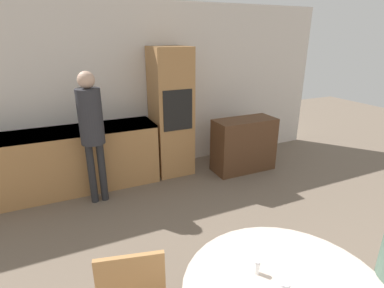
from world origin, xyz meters
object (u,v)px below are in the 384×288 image
at_px(sideboard, 244,145).
at_px(cup, 284,288).
at_px(oven_unit, 171,113).
at_px(person_standing, 91,124).

height_order(sideboard, cup, sideboard).
relative_size(oven_unit, person_standing, 1.14).
xyz_separation_m(oven_unit, person_standing, (-1.24, -0.49, 0.10)).
bearing_deg(oven_unit, person_standing, -158.25).
bearing_deg(oven_unit, cup, -100.44).
bearing_deg(person_standing, sideboard, 1.14).
height_order(oven_unit, cup, oven_unit).
relative_size(sideboard, cup, 12.38).
xyz_separation_m(oven_unit, sideboard, (1.08, -0.45, -0.55)).
bearing_deg(cup, person_standing, 102.58).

